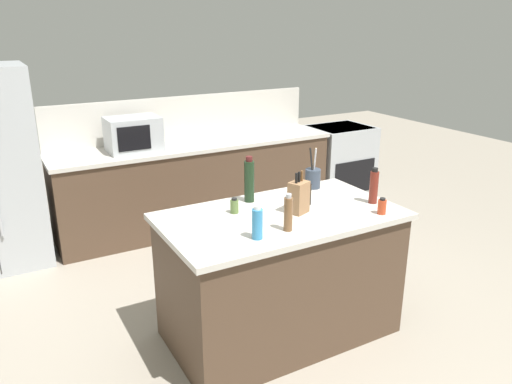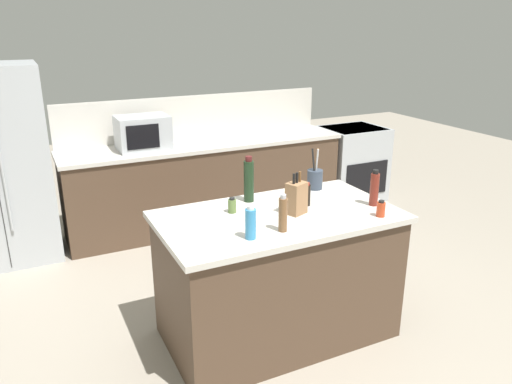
{
  "view_description": "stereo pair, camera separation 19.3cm",
  "coord_description": "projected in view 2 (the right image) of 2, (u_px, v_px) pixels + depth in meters",
  "views": [
    {
      "loc": [
        -1.69,
        -2.67,
        2.19
      ],
      "look_at": [
        0.0,
        0.35,
        0.99
      ],
      "focal_mm": 35.0,
      "sensor_mm": 36.0,
      "label": 1
    },
    {
      "loc": [
        -1.52,
        -2.76,
        2.19
      ],
      "look_at": [
        0.0,
        0.35,
        0.99
      ],
      "focal_mm": 35.0,
      "sensor_mm": 36.0,
      "label": 2
    }
  ],
  "objects": [
    {
      "name": "ground_plane",
      "position": [
        277.0,
        332.0,
        3.69
      ],
      "size": [
        14.0,
        14.0,
        0.0
      ],
      "primitive_type": "plane",
      "color": "gray"
    },
    {
      "name": "back_counter_run",
      "position": [
        207.0,
        183.0,
        5.53
      ],
      "size": [
        3.07,
        0.66,
        0.94
      ],
      "color": "#4C3828",
      "rests_on": "ground_plane"
    },
    {
      "name": "wall_backsplash",
      "position": [
        195.0,
        116.0,
        5.57
      ],
      "size": [
        3.03,
        0.03,
        0.46
      ],
      "primitive_type": "cube",
      "color": "beige",
      "rests_on": "back_counter_run"
    },
    {
      "name": "kitchen_island",
      "position": [
        278.0,
        275.0,
        3.53
      ],
      "size": [
        1.63,
        0.92,
        0.94
      ],
      "color": "#4C3828",
      "rests_on": "ground_plane"
    },
    {
      "name": "range_oven",
      "position": [
        351.0,
        163.0,
        6.34
      ],
      "size": [
        0.76,
        0.65,
        0.92
      ],
      "color": "#ADB2B7",
      "rests_on": "ground_plane"
    },
    {
      "name": "microwave",
      "position": [
        143.0,
        133.0,
        5.04
      ],
      "size": [
        0.52,
        0.39,
        0.34
      ],
      "color": "#ADB2B7",
      "rests_on": "back_counter_run"
    },
    {
      "name": "knife_block",
      "position": [
        296.0,
        198.0,
        3.36
      ],
      "size": [
        0.16,
        0.14,
        0.29
      ],
      "rotation": [
        0.0,
        0.0,
        0.39
      ],
      "color": "#936B47",
      "rests_on": "kitchen_island"
    },
    {
      "name": "utensil_crock",
      "position": [
        315.0,
        178.0,
        3.87
      ],
      "size": [
        0.12,
        0.12,
        0.32
      ],
      "color": "#333D4C",
      "rests_on": "kitchen_island"
    },
    {
      "name": "spice_jar_paprika",
      "position": [
        381.0,
        209.0,
        3.33
      ],
      "size": [
        0.06,
        0.06,
        0.11
      ],
      "color": "#B73D1E",
      "rests_on": "kitchen_island"
    },
    {
      "name": "spice_jar_oregano",
      "position": [
        232.0,
        206.0,
        3.4
      ],
      "size": [
        0.06,
        0.06,
        0.11
      ],
      "color": "#567038",
      "rests_on": "kitchen_island"
    },
    {
      "name": "pepper_grinder",
      "position": [
        283.0,
        214.0,
        3.07
      ],
      "size": [
        0.06,
        0.06,
        0.24
      ],
      "color": "brown",
      "rests_on": "kitchen_island"
    },
    {
      "name": "wine_bottle",
      "position": [
        249.0,
        180.0,
        3.57
      ],
      "size": [
        0.07,
        0.07,
        0.34
      ],
      "color": "black",
      "rests_on": "kitchen_island"
    },
    {
      "name": "soy_sauce_bottle",
      "position": [
        306.0,
        195.0,
        3.52
      ],
      "size": [
        0.06,
        0.06,
        0.17
      ],
      "color": "black",
      "rests_on": "kitchen_island"
    },
    {
      "name": "vinegar_bottle",
      "position": [
        374.0,
        189.0,
        3.51
      ],
      "size": [
        0.06,
        0.06,
        0.26
      ],
      "color": "maroon",
      "rests_on": "kitchen_island"
    },
    {
      "name": "dish_soap_bottle",
      "position": [
        251.0,
        223.0,
        2.97
      ],
      "size": [
        0.07,
        0.07,
        0.21
      ],
      "color": "#3384BC",
      "rests_on": "kitchen_island"
    }
  ]
}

